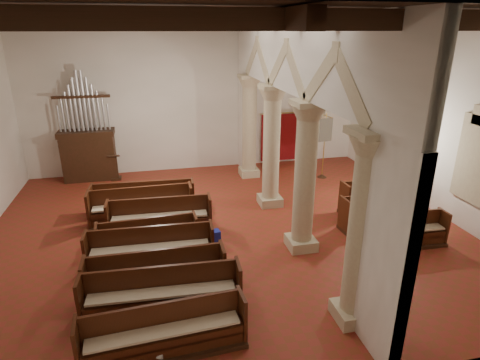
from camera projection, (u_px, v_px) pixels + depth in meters
name	position (u px, v px, depth m)	size (l,w,h in m)	color
floor	(227.00, 229.00, 12.15)	(14.00, 14.00, 0.00)	maroon
ceiling	(224.00, 16.00, 10.03)	(14.00, 14.00, 0.00)	black
wall_back	(199.00, 98.00, 16.56)	(14.00, 0.02, 6.00)	white
wall_front	(306.00, 234.00, 5.61)	(14.00, 0.02, 6.00)	white
wall_right	(445.00, 121.00, 12.53)	(0.02, 12.00, 6.00)	white
ceiling_beams	(224.00, 24.00, 10.09)	(13.80, 11.80, 0.30)	#361B11
arcade	(288.00, 110.00, 11.26)	(0.90, 11.90, 6.00)	#C3BA91
window_right_a	(476.00, 160.00, 11.44)	(0.03, 1.00, 2.20)	#2F6B50
window_right_b	(396.00, 128.00, 15.09)	(0.03, 1.00, 2.20)	#2F6B50
window_back	(311.00, 113.00, 17.85)	(1.00, 0.03, 2.20)	#2F6B50
pipe_organ	(88.00, 146.00, 15.76)	(2.10, 0.85, 4.40)	#361B11
lectern	(115.00, 169.00, 16.03)	(0.44, 0.44, 1.09)	#361911
dossal_curtain	(279.00, 137.00, 17.86)	(1.80, 0.07, 2.17)	maroon
processional_banner	(323.00, 158.00, 16.12)	(0.60, 0.76, 2.64)	#361B11
hymnal_box_a	(193.00, 317.00, 8.08)	(0.30, 0.24, 0.30)	navy
hymnal_box_b	(229.00, 281.00, 9.20)	(0.35, 0.28, 0.35)	navy
hymnal_box_c	(214.00, 236.00, 11.24)	(0.31, 0.25, 0.31)	#161C98
tube_heater_a	(139.00, 353.00, 7.30)	(0.09, 0.09, 0.91)	white
tube_heater_b	(187.00, 285.00, 9.25)	(0.09, 0.09, 0.91)	silver
nave_pew_0	(165.00, 339.00, 7.41)	(3.08, 0.87, 1.01)	#361B11
nave_pew_1	(163.00, 300.00, 8.42)	(3.33, 0.88, 1.08)	#361B11
nave_pew_2	(157.00, 283.00, 8.98)	(3.08, 0.74, 1.11)	#361B11
nave_pew_3	(151.00, 254.00, 10.14)	(3.18, 0.84, 1.06)	#361B11
nave_pew_4	(149.00, 244.00, 10.64)	(2.63, 0.83, 1.04)	#361B11
nave_pew_5	(160.00, 222.00, 11.80)	(3.03, 0.87, 1.08)	#361B11
nave_pew_6	(142.00, 212.00, 12.46)	(3.15, 0.77, 1.13)	#361B11
nave_pew_7	(144.00, 203.00, 13.12)	(3.32, 0.87, 1.05)	#361B11
aisle_pew_0	(413.00, 234.00, 11.18)	(1.85, 0.71, 0.96)	#361B11
aisle_pew_1	(375.00, 217.00, 12.12)	(2.18, 0.83, 1.07)	#361B11
aisle_pew_2	(374.00, 202.00, 13.13)	(2.26, 0.82, 1.12)	#361B11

